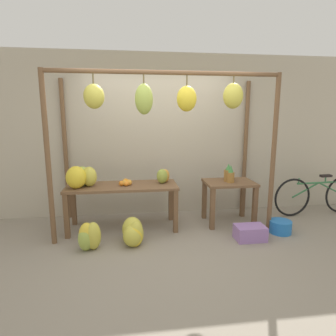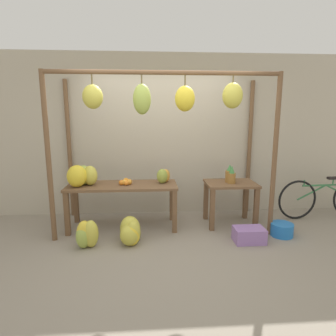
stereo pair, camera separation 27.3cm
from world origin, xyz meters
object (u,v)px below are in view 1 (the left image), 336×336
Objects in this scene: pineapple_cluster at (229,174)px; banana_pile_ground_left at (89,237)px; banana_pile_ground_right at (134,233)px; fruit_crate_white at (250,233)px; blue_bucket at (280,227)px; parked_bicycle at (318,195)px; papaya_pile at (163,176)px; orange_pile at (126,182)px; banana_pile_on_table at (82,177)px.

pineapple_cluster reaches higher than banana_pile_ground_left.
fruit_crate_white is (1.65, -0.06, -0.06)m from banana_pile_ground_right.
fruit_crate_white is 0.58m from blue_bucket.
pineapple_cluster is 0.58× the size of banana_pile_ground_right.
parked_bicycle is 2.83m from papaya_pile.
pineapple_cluster is at bearing 21.29° from banana_pile_ground_right.
pineapple_cluster is (1.65, 0.01, 0.08)m from orange_pile.
pineapple_cluster reaches higher than fruit_crate_white.
banana_pile_on_table reaches higher than fruit_crate_white.
banana_pile_on_table is 0.31× the size of parked_bicycle.
banana_pile_on_table is at bearing 165.53° from fruit_crate_white.
papaya_pile is at bearing 34.24° from banana_pile_ground_left.
banana_pile_ground_right is 1.54× the size of blue_bucket.
orange_pile is 3.41m from parked_bicycle.
parked_bicycle is at bearing 3.24° from banana_pile_on_table.
fruit_crate_white is 1.54m from papaya_pile.
banana_pile_ground_left is 0.22× the size of parked_bicycle.
orange_pile reaches higher than blue_bucket.
banana_pile_on_table is at bearing 103.84° from banana_pile_ground_left.
fruit_crate_white is 0.25× the size of parked_bicycle.
orange_pile is 1.00m from banana_pile_ground_left.
pineapple_cluster is 1.14× the size of papaya_pile.
blue_bucket is (2.81, 0.18, -0.09)m from banana_pile_ground_left.
orange_pile is at bearing 99.43° from banana_pile_ground_right.
banana_pile_on_table is at bearing 143.26° from banana_pile_ground_right.
banana_pile_on_table is 2.30m from pineapple_cluster.
banana_pile_ground_right is 1.05m from papaya_pile.
fruit_crate_white is at bearing -2.13° from banana_pile_ground_right.
banana_pile_ground_left is 2.81m from blue_bucket.
banana_pile_ground_left is at bearing -176.27° from blue_bucket.
pineapple_cluster is at bearing 1.15° from banana_pile_on_table.
orange_pile is 2.45m from blue_bucket.
banana_pile_ground_left is at bearing -76.16° from banana_pile_on_table.
blue_bucket is at bearing -17.80° from papaya_pile.
banana_pile_on_table is 1.37× the size of banana_pile_ground_left.
parked_bicycle is at bearing 6.00° from pineapple_cluster.
orange_pile is at bearing 168.19° from blue_bucket.
banana_pile_ground_left is 2.25m from fruit_crate_white.
banana_pile_ground_left is at bearing -179.71° from fruit_crate_white.
banana_pile_ground_left is 0.76× the size of banana_pile_ground_right.
papaya_pile is at bearing 4.84° from banana_pile_on_table.
orange_pile is 0.62× the size of blue_bucket.
orange_pile is at bearing 53.41° from banana_pile_ground_left.
parked_bicycle is at bearing 2.52° from papaya_pile.
orange_pile is 0.48× the size of fruit_crate_white.
parked_bicycle reaches higher than blue_bucket.
banana_pile_on_table is at bearing -176.94° from orange_pile.
fruit_crate_white is at bearing -20.49° from orange_pile.
blue_bucket is at bearing 3.73° from banana_pile_ground_left.
banana_pile_on_table is 1.16m from banana_pile_ground_right.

